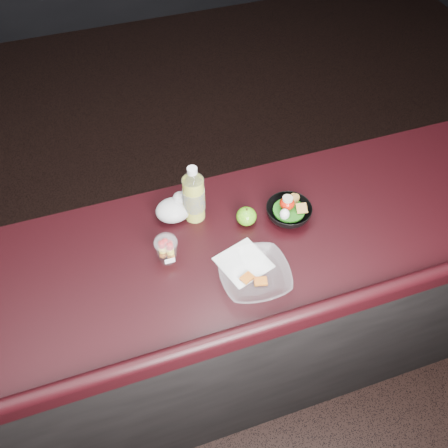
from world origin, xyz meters
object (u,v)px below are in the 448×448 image
at_px(snack_bowl, 288,211).
at_px(takeout_bowl, 254,276).
at_px(lemonade_bottle, 194,197).
at_px(fruit_cup, 166,249).
at_px(green_apple, 246,216).

relative_size(snack_bowl, takeout_bowl, 0.85).
bearing_deg(snack_bowl, lemonade_bottle, 160.25).
height_order(fruit_cup, green_apple, fruit_cup).
relative_size(lemonade_bottle, takeout_bowl, 0.97).
relative_size(lemonade_bottle, green_apple, 3.15).
distance_m(green_apple, takeout_bowl, 0.26).
distance_m(lemonade_bottle, snack_bowl, 0.36).
bearing_deg(takeout_bowl, snack_bowl, 45.72).
bearing_deg(fruit_cup, snack_bowl, 5.35).
xyz_separation_m(fruit_cup, green_apple, (0.32, 0.07, -0.02)).
relative_size(green_apple, snack_bowl, 0.36).
xyz_separation_m(lemonade_bottle, snack_bowl, (0.33, -0.12, -0.07)).
bearing_deg(lemonade_bottle, fruit_cup, -132.34).
distance_m(lemonade_bottle, takeout_bowl, 0.37).
height_order(lemonade_bottle, fruit_cup, lemonade_bottle).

